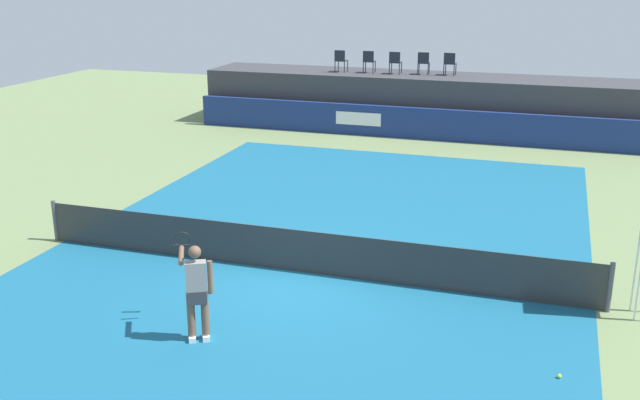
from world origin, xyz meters
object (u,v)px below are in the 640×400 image
object	(u,v)px
tennis_ball	(559,376)
spectator_chair_center	(395,62)
spectator_chair_far_right	(450,63)
net_post_near	(55,221)
tennis_player	(196,289)
spectator_chair_far_left	(341,60)
net_post_far	(610,287)
spectator_chair_right	(424,62)
spectator_chair_left	(369,61)

from	to	relation	value
tennis_ball	spectator_chair_center	bearing A→B (deg)	110.49
spectator_chair_center	spectator_chair_far_right	world-z (taller)	same
spectator_chair_center	tennis_ball	xyz separation A→B (m)	(6.69, -17.90, -2.66)
net_post_near	tennis_player	xyz separation A→B (m)	(5.49, -3.38, 0.46)
spectator_chair_far_left	spectator_chair_far_right	distance (m)	4.36
net_post_near	tennis_ball	world-z (taller)	net_post_near
spectator_chair_far_right	net_post_far	size ratio (longest dim) A/B	0.89
spectator_chair_far_left	net_post_far	xyz separation A→B (m)	(9.74, -15.01, -2.19)
spectator_chair_center	tennis_player	world-z (taller)	spectator_chair_center
spectator_chair_far_right	net_post_near	distance (m)	17.08
spectator_chair_far_left	net_post_near	size ratio (longest dim) A/B	0.89
spectator_chair_far_right	net_post_near	world-z (taller)	spectator_chair_far_right
spectator_chair_center	tennis_player	xyz separation A→B (m)	(0.62, -18.50, -1.73)
net_post_near	tennis_player	distance (m)	6.47
spectator_chair_right	spectator_chair_far_right	distance (m)	1.02
spectator_chair_right	net_post_near	xyz separation A→B (m)	(-5.98, -15.31, -2.19)
spectator_chair_left	spectator_chair_far_right	distance (m)	3.20
spectator_chair_far_left	tennis_ball	xyz separation A→B (m)	(8.91, -17.79, -2.66)
spectator_chair_center	tennis_ball	world-z (taller)	spectator_chair_center
spectator_chair_far_left	net_post_near	bearing A→B (deg)	-100.03
net_post_near	net_post_far	world-z (taller)	same
net_post_near	spectator_chair_far_left	bearing A→B (deg)	79.97
spectator_chair_left	spectator_chair_right	xyz separation A→B (m)	(2.17, 0.20, 0.00)
spectator_chair_far_right	net_post_far	xyz separation A→B (m)	(5.41, -15.42, -2.19)
spectator_chair_left	spectator_chair_far_right	world-z (taller)	same
spectator_chair_right	spectator_chair_far_right	bearing A→B (deg)	6.08
spectator_chair_far_left	spectator_chair_far_right	size ratio (longest dim) A/B	1.00
spectator_chair_far_left	spectator_chair_center	world-z (taller)	same
tennis_player	spectator_chair_center	bearing A→B (deg)	91.91
spectator_chair_far_left	tennis_player	xyz separation A→B (m)	(2.84, -18.39, -1.73)
spectator_chair_center	net_post_near	xyz separation A→B (m)	(-4.88, -15.12, -2.19)
spectator_chair_far_right	tennis_player	bearing A→B (deg)	-94.56
spectator_chair_right	net_post_far	world-z (taller)	spectator_chair_right
spectator_chair_right	spectator_chair_far_right	size ratio (longest dim) A/B	1.00
spectator_chair_left	tennis_player	size ratio (longest dim) A/B	0.50
spectator_chair_center	net_post_near	world-z (taller)	spectator_chair_center
spectator_chair_far_right	net_post_near	xyz separation A→B (m)	(-6.99, -15.42, -2.19)
tennis_player	net_post_near	bearing A→B (deg)	148.41
spectator_chair_center	net_post_far	distance (m)	17.03
tennis_ball	spectator_chair_right	bearing A→B (deg)	107.16
spectator_chair_center	tennis_player	size ratio (longest dim) A/B	0.50
spectator_chair_left	tennis_player	xyz separation A→B (m)	(1.69, -18.49, -1.73)
spectator_chair_left	net_post_near	size ratio (longest dim) A/B	0.89
net_post_near	tennis_ball	bearing A→B (deg)	-13.51
tennis_player	tennis_ball	bearing A→B (deg)	5.64
spectator_chair_right	net_post_far	xyz separation A→B (m)	(6.42, -15.31, -2.19)
spectator_chair_center	spectator_chair_far_right	distance (m)	2.14
spectator_chair_right	spectator_chair_center	bearing A→B (deg)	-169.81
tennis_player	tennis_ball	xyz separation A→B (m)	(6.07, 0.60, -0.92)
spectator_chair_left	spectator_chair_center	xyz separation A→B (m)	(1.07, 0.00, 0.00)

